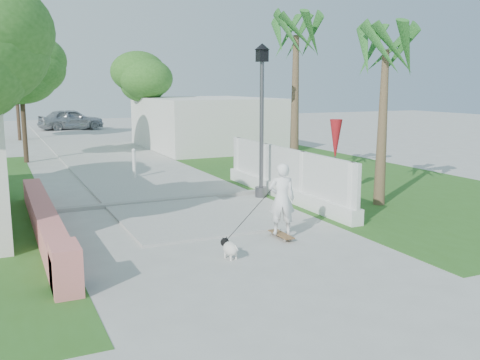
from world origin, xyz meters
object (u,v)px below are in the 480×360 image
dog (230,248)px  skateboarder (260,210)px  parked_car (71,119)px  street_lamp (262,115)px  bollard (134,163)px  patio_umbrella (336,141)px

dog → skateboarder: bearing=21.1°
parked_car → street_lamp: bearing=175.3°
bollard → patio_umbrella: size_ratio=0.47×
patio_umbrella → dog: bearing=-142.8°
street_lamp → bollard: street_lamp is taller
patio_umbrella → skateboarder: size_ratio=1.22×
dog → bollard: bearing=76.9°
patio_umbrella → dog: patio_umbrella is taller
patio_umbrella → parked_car: bearing=97.8°
skateboarder → parked_car: size_ratio=0.42×
patio_umbrella → bollard: bearing=129.9°
patio_umbrella → skateboarder: patio_umbrella is taller
patio_umbrella → parked_car: 27.98m
street_lamp → parked_car: bearing=94.1°
street_lamp → skateboarder: bearing=-117.2°
skateboarder → dog: (-0.96, -0.59, -0.53)m
patio_umbrella → skateboarder: 5.30m
street_lamp → patio_umbrella: (1.90, -1.00, -0.74)m
skateboarder → dog: skateboarder is taller
bollard → dog: 9.34m
skateboarder → dog: 1.24m
skateboarder → bollard: bearing=-63.9°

